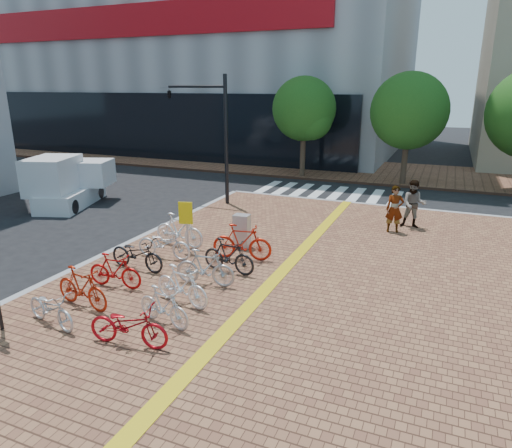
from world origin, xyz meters
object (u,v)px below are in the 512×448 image
at_px(pedestrian_b, 414,204).
at_px(utility_box, 242,231).
at_px(bike_9, 205,268).
at_px(bike_11, 242,242).
at_px(bike_5, 179,230).
at_px(yellow_sign, 186,218).
at_px(bike_2, 115,271).
at_px(bike_0, 51,308).
at_px(bike_3, 137,254).
at_px(traffic_light_pole, 199,115).
at_px(bike_4, 164,244).
at_px(pedestrian_a, 395,209).
at_px(bike_6, 128,325).
at_px(bike_7, 164,306).
at_px(box_truck, 69,183).
at_px(bike_1, 82,288).
at_px(bike_8, 182,286).
at_px(bike_10, 229,256).

distance_m(pedestrian_b, utility_box, 7.05).
xyz_separation_m(bike_9, bike_11, (0.12, 2.21, 0.06)).
xyz_separation_m(bike_5, yellow_sign, (0.54, -0.37, 0.61)).
bearing_deg(bike_2, bike_0, 175.17).
xyz_separation_m(bike_3, traffic_light_pole, (-2.47, 8.41, 3.55)).
bearing_deg(bike_5, bike_11, -92.45).
bearing_deg(bike_9, bike_0, 140.34).
bearing_deg(bike_0, bike_4, 12.02).
relative_size(bike_0, pedestrian_a, 0.93).
distance_m(bike_6, utility_box, 6.64).
distance_m(bike_4, pedestrian_a, 8.70).
xyz_separation_m(bike_3, pedestrian_a, (6.72, 6.89, 0.39)).
bearing_deg(bike_6, pedestrian_a, -30.39).
distance_m(bike_9, bike_11, 2.21).
height_order(bike_0, bike_7, bike_7).
xyz_separation_m(utility_box, box_truck, (-10.16, 2.52, 0.39)).
height_order(bike_7, traffic_light_pole, traffic_light_pole).
distance_m(bike_1, bike_5, 4.89).
bearing_deg(utility_box, bike_11, -65.32).
bearing_deg(bike_8, bike_9, 13.02).
xyz_separation_m(bike_0, yellow_sign, (0.34, 5.52, 0.76)).
xyz_separation_m(bike_4, utility_box, (1.88, 1.93, 0.09)).
bearing_deg(bike_11, bike_3, 118.26).
distance_m(bike_0, bike_8, 3.07).
bearing_deg(bike_10, bike_7, -174.22).
distance_m(bike_8, pedestrian_a, 9.38).
xyz_separation_m(bike_4, pedestrian_b, (7.12, 6.64, 0.45)).
bearing_deg(bike_9, bike_10, -17.16).
distance_m(bike_2, bike_8, 2.26).
bearing_deg(bike_1, bike_2, 8.66).
height_order(bike_2, yellow_sign, yellow_sign).
distance_m(bike_11, box_truck, 11.23).
xyz_separation_m(bike_4, box_truck, (-8.28, 4.46, 0.48)).
bearing_deg(yellow_sign, traffic_light_pole, 115.33).
relative_size(bike_9, pedestrian_b, 0.92).
distance_m(bike_5, pedestrian_b, 9.11).
xyz_separation_m(bike_5, bike_8, (2.43, -3.78, -0.07)).
height_order(bike_8, utility_box, utility_box).
bearing_deg(utility_box, bike_7, -84.43).
bearing_deg(yellow_sign, bike_10, -27.17).
height_order(bike_3, bike_4, bike_3).
height_order(pedestrian_a, yellow_sign, pedestrian_a).
height_order(bike_2, bike_4, bike_4).
bearing_deg(bike_6, bike_8, -8.87).
relative_size(bike_4, pedestrian_a, 1.05).
relative_size(bike_5, bike_10, 1.12).
distance_m(traffic_light_pole, box_truck, 6.98).
bearing_deg(bike_11, bike_8, 168.64).
height_order(bike_11, pedestrian_a, pedestrian_a).
bearing_deg(traffic_light_pole, yellow_sign, -64.67).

